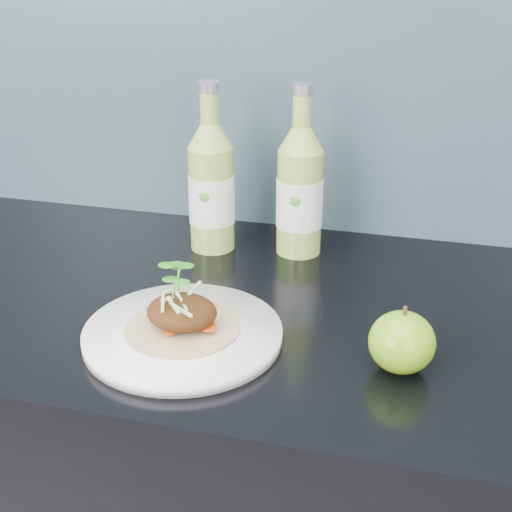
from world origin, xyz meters
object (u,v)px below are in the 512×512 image
Objects in this scene: cider_bottle_left at (211,188)px; green_apple at (402,342)px; cider_bottle_right at (300,191)px; dinner_plate at (183,334)px.

green_apple is at bearing -56.25° from cider_bottle_left.
cider_bottle_left is 0.14m from cider_bottle_right.
dinner_plate is 0.33m from cider_bottle_right.
cider_bottle_right is (0.09, 0.31, 0.09)m from dinner_plate.
dinner_plate is at bearing -126.48° from cider_bottle_right.
cider_bottle_left is at bearing 138.77° from green_apple.
dinner_plate is 1.23× the size of cider_bottle_left.
dinner_plate is 3.93× the size of green_apple.
dinner_plate is at bearing -179.36° from green_apple.
dinner_plate is at bearing -94.48° from cider_bottle_left.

